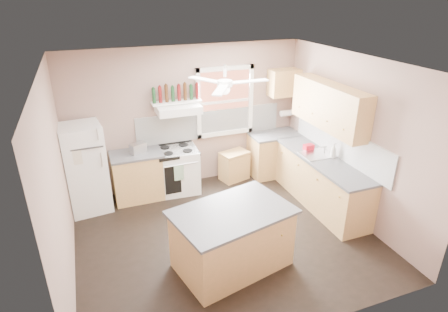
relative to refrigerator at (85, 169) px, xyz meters
name	(u,v)px	position (x,y,z in m)	size (l,w,h in m)	color
floor	(225,235)	(1.94, -1.61, -0.79)	(4.50, 4.50, 0.00)	black
ceiling	(225,64)	(1.94, -1.61, 1.91)	(4.50, 4.50, 0.00)	white
wall_back	(187,117)	(1.94, 0.41, 0.56)	(4.50, 0.05, 2.70)	#866A5E
wall_right	(354,138)	(4.21, -1.61, 0.56)	(0.05, 4.00, 2.70)	#866A5E
wall_left	(55,186)	(-0.34, -1.61, 0.56)	(0.05, 4.00, 2.70)	#866A5E
backsplash_back	(210,124)	(2.39, 0.37, 0.39)	(2.90, 0.03, 0.55)	white
backsplash_right	(339,142)	(4.17, -1.31, 0.39)	(0.03, 2.60, 0.55)	white
window_view	(225,101)	(2.69, 0.37, 0.81)	(1.00, 0.02, 1.20)	brown
window_frame	(225,102)	(2.69, 0.34, 0.81)	(1.16, 0.07, 1.36)	white
refrigerator	(85,169)	(0.00, 0.00, 0.00)	(0.67, 0.65, 1.57)	white
base_cabinet_left	(138,176)	(0.88, 0.09, -0.36)	(0.90, 0.60, 0.86)	#B28C4A
counter_left	(136,154)	(0.88, 0.09, 0.09)	(0.92, 0.62, 0.04)	#48484A
toaster	(138,148)	(0.93, 0.10, 0.20)	(0.28, 0.16, 0.18)	silver
stove	(177,170)	(1.61, 0.09, -0.36)	(0.77, 0.64, 0.86)	white
range_hood	(178,109)	(1.71, 0.14, 0.83)	(0.78, 0.50, 0.14)	white
bottle_shelf	(176,102)	(1.71, 0.26, 0.93)	(0.90, 0.26, 0.03)	white
cart	(234,167)	(2.81, 0.14, -0.51)	(0.55, 0.36, 0.55)	#B28C4A
base_cabinet_corner	(274,155)	(3.69, 0.09, -0.36)	(1.00, 0.60, 0.86)	#B28C4A
base_cabinet_right	(321,183)	(3.89, -1.31, -0.36)	(0.60, 2.20, 0.86)	#B28C4A
counter_corner	(275,134)	(3.69, 0.09, 0.09)	(1.02, 0.62, 0.04)	#48484A
counter_right	(323,160)	(3.88, -1.31, 0.09)	(0.62, 2.22, 0.04)	#48484A
sink	(317,155)	(3.88, -1.11, 0.11)	(0.55, 0.45, 0.03)	silver
faucet	(325,150)	(4.04, -1.11, 0.18)	(0.03, 0.03, 0.14)	silver
upper_cabinet_right	(329,106)	(4.02, -1.11, 0.99)	(0.33, 1.80, 0.76)	#B28C4A
upper_cabinet_corner	(284,83)	(3.89, 0.22, 1.11)	(0.60, 0.33, 0.52)	#B28C4A
paper_towel	(286,113)	(4.01, 0.25, 0.46)	(0.12, 0.12, 0.26)	white
island	(232,240)	(1.79, -2.29, -0.36)	(1.48, 0.94, 0.86)	#B28C4A
island_top	(232,212)	(1.79, -2.29, 0.09)	(1.57, 1.02, 0.04)	#48484A
ceiling_fan_hub	(225,83)	(1.94, -1.61, 1.66)	(0.20, 0.20, 0.08)	white
soap_bottle	(333,151)	(4.07, -1.32, 0.24)	(0.10, 0.10, 0.26)	silver
red_caddy	(309,147)	(3.87, -0.87, 0.16)	(0.18, 0.12, 0.10)	red
wine_bottles	(176,93)	(1.71, 0.26, 1.09)	(0.86, 0.06, 0.31)	#143819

